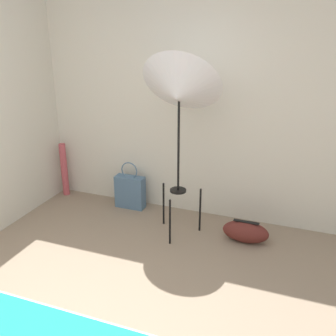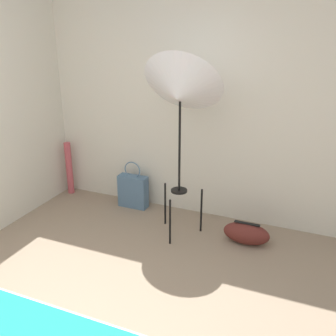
{
  "view_description": "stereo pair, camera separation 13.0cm",
  "coord_description": "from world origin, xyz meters",
  "px_view_note": "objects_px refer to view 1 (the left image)",
  "views": [
    {
      "loc": [
        1.35,
        -1.39,
        2.02
      ],
      "look_at": [
        0.22,
        1.64,
        0.78
      ],
      "focal_mm": 42.0,
      "sensor_mm": 36.0,
      "label": 1
    },
    {
      "loc": [
        1.47,
        -1.34,
        2.02
      ],
      "look_at": [
        0.22,
        1.64,
        0.78
      ],
      "focal_mm": 42.0,
      "sensor_mm": 36.0,
      "label": 2
    }
  ],
  "objects_px": {
    "photo_umbrella": "(179,92)",
    "tote_bag": "(130,191)",
    "paper_roll": "(64,170)",
    "duffel_bag": "(246,232)"
  },
  "relations": [
    {
      "from": "photo_umbrella",
      "to": "duffel_bag",
      "type": "bearing_deg",
      "value": 5.56
    },
    {
      "from": "paper_roll",
      "to": "photo_umbrella",
      "type": "bearing_deg",
      "value": -13.75
    },
    {
      "from": "duffel_bag",
      "to": "paper_roll",
      "type": "xyz_separation_m",
      "value": [
        -2.24,
        0.32,
        0.22
      ]
    },
    {
      "from": "duffel_bag",
      "to": "tote_bag",
      "type": "bearing_deg",
      "value": 168.22
    },
    {
      "from": "photo_umbrella",
      "to": "duffel_bag",
      "type": "height_order",
      "value": "photo_umbrella"
    },
    {
      "from": "tote_bag",
      "to": "paper_roll",
      "type": "bearing_deg",
      "value": 177.53
    },
    {
      "from": "duffel_bag",
      "to": "photo_umbrella",
      "type": "bearing_deg",
      "value": -174.44
    },
    {
      "from": "photo_umbrella",
      "to": "duffel_bag",
      "type": "distance_m",
      "value": 1.47
    },
    {
      "from": "photo_umbrella",
      "to": "tote_bag",
      "type": "bearing_deg",
      "value": 153.3
    },
    {
      "from": "photo_umbrella",
      "to": "paper_roll",
      "type": "distance_m",
      "value": 1.96
    }
  ]
}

